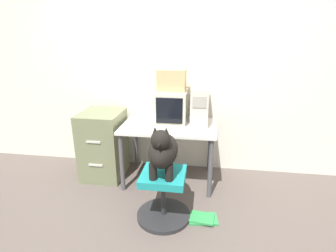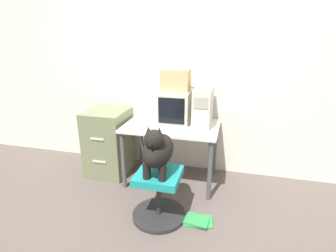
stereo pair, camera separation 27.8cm
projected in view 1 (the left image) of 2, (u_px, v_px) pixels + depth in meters
name	position (u px, v px, depth m)	size (l,w,h in m)	color
ground_plane	(164.00, 195.00, 2.99)	(12.00, 12.00, 0.00)	#564C47
wall_back	(174.00, 72.00, 3.31)	(8.00, 0.05, 2.60)	silver
desk	(169.00, 132.00, 3.12)	(1.10, 0.73, 0.73)	silver
crt_monitor	(172.00, 106.00, 3.16)	(0.37, 0.42, 0.38)	beige
pc_tower	(200.00, 106.00, 3.06)	(0.20, 0.45, 0.44)	beige
keyboard	(166.00, 130.00, 2.89)	(0.44, 0.17, 0.03)	beige
computer_mouse	(192.00, 132.00, 2.82)	(0.06, 0.04, 0.03)	beige
office_chair	(163.00, 196.00, 2.56)	(0.53, 0.53, 0.50)	#262628
dog	(163.00, 150.00, 2.38)	(0.27, 0.49, 0.50)	black
filing_cabinet	(103.00, 145.00, 3.31)	(0.49, 0.56, 0.85)	#6B7251
cardboard_box	(172.00, 80.00, 3.06)	(0.33, 0.24, 0.25)	tan
book_stack_floor	(202.00, 218.00, 2.59)	(0.30, 0.22, 0.04)	#2D8C47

